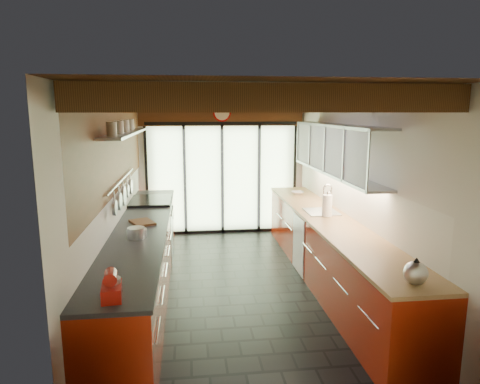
{
  "coord_description": "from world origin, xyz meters",
  "views": [
    {
      "loc": [
        -0.64,
        -5.52,
        2.38
      ],
      "look_at": [
        0.07,
        0.4,
        1.25
      ],
      "focal_mm": 32.0,
      "sensor_mm": 36.0,
      "label": 1
    }
  ],
  "objects_px": {
    "bowl": "(298,193)",
    "paper_towel": "(327,206)",
    "soap_bottle": "(325,209)",
    "kettle": "(416,272)",
    "stand_mixer": "(112,287)"
  },
  "relations": [
    {
      "from": "bowl",
      "to": "paper_towel",
      "type": "bearing_deg",
      "value": -90.0
    },
    {
      "from": "soap_bottle",
      "to": "bowl",
      "type": "bearing_deg",
      "value": 90.0
    },
    {
      "from": "kettle",
      "to": "soap_bottle",
      "type": "distance_m",
      "value": 2.48
    },
    {
      "from": "paper_towel",
      "to": "soap_bottle",
      "type": "relative_size",
      "value": 2.08
    },
    {
      "from": "bowl",
      "to": "stand_mixer",
      "type": "bearing_deg",
      "value": -122.27
    },
    {
      "from": "stand_mixer",
      "to": "kettle",
      "type": "height_order",
      "value": "kettle"
    },
    {
      "from": "kettle",
      "to": "paper_towel",
      "type": "distance_m",
      "value": 2.39
    },
    {
      "from": "paper_towel",
      "to": "bowl",
      "type": "relative_size",
      "value": 1.69
    },
    {
      "from": "soap_bottle",
      "to": "paper_towel",
      "type": "bearing_deg",
      "value": -90.0
    },
    {
      "from": "paper_towel",
      "to": "bowl",
      "type": "xyz_separation_m",
      "value": [
        0.0,
        1.64,
        -0.13
      ]
    },
    {
      "from": "kettle",
      "to": "soap_bottle",
      "type": "bearing_deg",
      "value": 90.0
    },
    {
      "from": "soap_bottle",
      "to": "bowl",
      "type": "height_order",
      "value": "soap_bottle"
    },
    {
      "from": "paper_towel",
      "to": "soap_bottle",
      "type": "height_order",
      "value": "paper_towel"
    },
    {
      "from": "stand_mixer",
      "to": "bowl",
      "type": "relative_size",
      "value": 1.3
    },
    {
      "from": "stand_mixer",
      "to": "paper_towel",
      "type": "height_order",
      "value": "paper_towel"
    }
  ]
}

